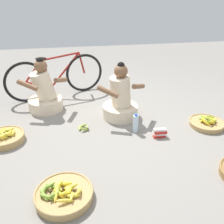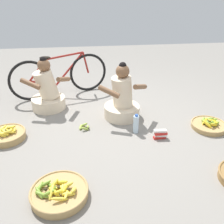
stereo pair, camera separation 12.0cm
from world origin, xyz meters
The scene contains 10 objects.
ground_plane centered at (0.00, 0.00, 0.00)m, with size 10.00×10.00×0.00m, color gray.
vendor_woman_front centered at (0.21, 0.30, 0.27)m, with size 0.73×0.54×0.83m.
vendor_woman_behind centered at (-0.89, 0.73, 0.27)m, with size 0.72×0.53×0.83m.
bicycle_leaning centered at (-0.72, 1.23, 0.36)m, with size 1.64×0.56×0.73m.
banana_basket_near_vendor centered at (-1.34, -0.09, 0.06)m, with size 0.47×0.47×0.17m.
banana_basket_near_bicycle centered at (1.35, -0.17, 0.05)m, with size 0.48×0.48×0.14m.
banana_basket_front_right centered at (-0.62, -1.16, 0.05)m, with size 0.54×0.54×0.15m.
loose_bananas_back_right centered at (-0.35, 0.02, 0.03)m, with size 0.15×0.14×0.08m.
water_bottle centered at (0.32, -0.16, 0.13)m, with size 0.08×0.08×0.27m.
packet_carton_stack centered at (0.60, -0.34, 0.06)m, with size 0.18×0.07×0.12m.
Camera 2 is at (-0.34, -2.87, 1.76)m, focal length 39.27 mm.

